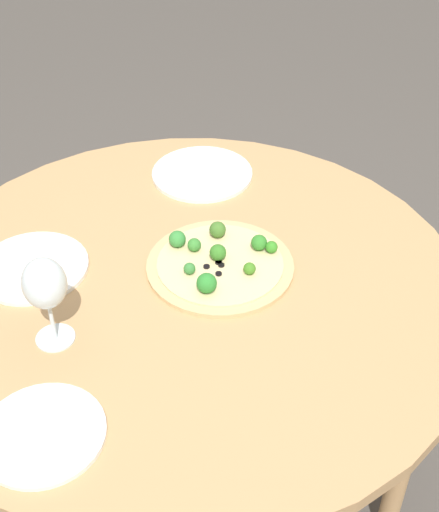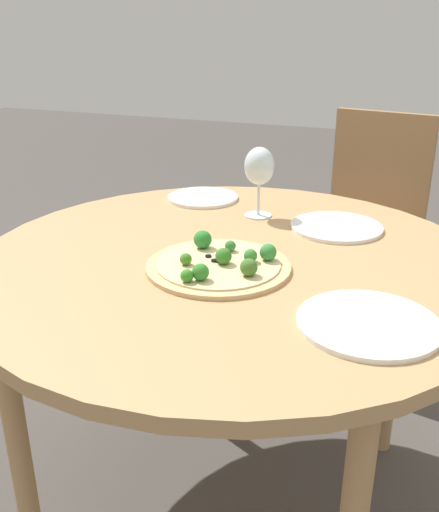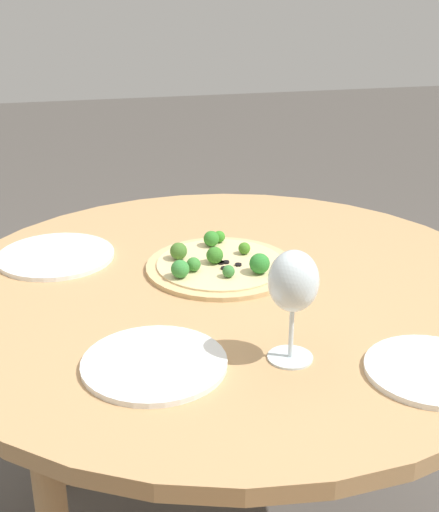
# 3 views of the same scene
# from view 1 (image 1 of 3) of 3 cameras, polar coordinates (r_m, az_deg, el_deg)

# --- Properties ---
(ground_plane) EXTENTS (12.00, 12.00, 0.00)m
(ground_plane) POSITION_cam_1_polar(r_m,az_deg,el_deg) (2.06, -2.09, -17.42)
(ground_plane) COLOR #4C4742
(dining_table) EXTENTS (1.19, 1.19, 0.73)m
(dining_table) POSITION_cam_1_polar(r_m,az_deg,el_deg) (1.55, -2.66, -3.75)
(dining_table) COLOR tan
(dining_table) RESTS_ON ground_plane
(pizza) EXTENTS (0.32, 0.32, 0.06)m
(pizza) POSITION_cam_1_polar(r_m,az_deg,el_deg) (1.53, -0.06, -0.48)
(pizza) COLOR tan
(pizza) RESTS_ON dining_table
(wine_glass) EXTENTS (0.08, 0.08, 0.19)m
(wine_glass) POSITION_cam_1_polar(r_m,az_deg,el_deg) (1.32, -13.81, -2.31)
(wine_glass) COLOR silver
(wine_glass) RESTS_ON dining_table
(plate_near) EXTENTS (0.26, 0.26, 0.01)m
(plate_near) POSITION_cam_1_polar(r_m,az_deg,el_deg) (1.83, -1.39, 6.62)
(plate_near) COLOR white
(plate_near) RESTS_ON dining_table
(plate_far) EXTENTS (0.21, 0.21, 0.01)m
(plate_far) POSITION_cam_1_polar(r_m,az_deg,el_deg) (1.26, -13.96, -13.64)
(plate_far) COLOR white
(plate_far) RESTS_ON dining_table
(plate_side) EXTENTS (0.24, 0.24, 0.01)m
(plate_side) POSITION_cam_1_polar(r_m,az_deg,el_deg) (1.58, -14.72, -0.86)
(plate_side) COLOR white
(plate_side) RESTS_ON dining_table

